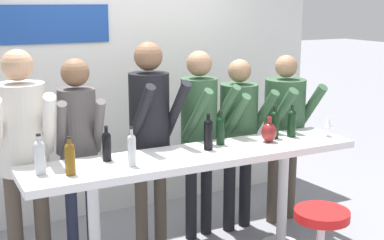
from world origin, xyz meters
The scene contains 19 objects.
back_wall centered at (-0.01, 1.55, 1.45)m, with size 4.37×0.12×2.89m.
tasting_table centered at (0.00, 0.00, 0.86)m, with size 2.77×0.58×1.00m.
bar_stool centered at (0.68, -0.73, 0.44)m, with size 0.44×0.44×0.65m.
person_far_left centered at (-1.25, 0.49, 1.14)m, with size 0.50×0.61×1.83m.
person_left centered at (-0.81, 0.52, 1.10)m, with size 0.41×0.54×1.74m.
person_center_left centered at (-0.20, 0.48, 1.16)m, with size 0.45×0.58×1.85m.
person_center centered at (0.31, 0.53, 1.10)m, with size 0.46×0.58×1.75m.
person_center_right centered at (0.72, 0.53, 1.03)m, with size 0.47×0.57×1.66m.
person_right centered at (1.24, 0.51, 1.03)m, with size 0.51×0.59×1.67m.
wine_bottle_0 centered at (0.99, 0.08, 1.13)m, with size 0.08×0.08×0.29m.
wine_bottle_1 centered at (-1.22, 0.02, 1.13)m, with size 0.08×0.08×0.29m.
wine_bottle_2 centered at (0.29, 0.13, 1.13)m, with size 0.07×0.07×0.29m.
wine_bottle_3 centered at (-0.58, -0.10, 1.13)m, with size 0.06×0.06×0.30m.
wine_bottle_4 centered at (0.12, 0.04, 1.14)m, with size 0.07×0.07×0.31m.
wine_bottle_5 centered at (0.82, 0.10, 1.14)m, with size 0.08×0.08×0.29m.
wine_bottle_6 centered at (-1.04, -0.09, 1.13)m, with size 0.07×0.07×0.28m.
wine_bottle_7 centered at (-0.71, 0.11, 1.12)m, with size 0.07×0.07×0.27m.
wine_glass_0 centered at (1.28, -0.06, 1.12)m, with size 0.07×0.07×0.18m.
decorative_vase centered at (0.70, 0.01, 1.09)m, with size 0.13×0.13×0.22m.
Camera 1 is at (-1.89, -3.63, 2.19)m, focal length 50.00 mm.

